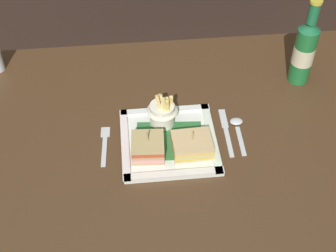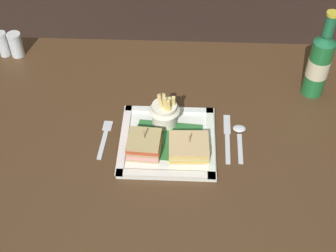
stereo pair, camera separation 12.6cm
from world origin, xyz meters
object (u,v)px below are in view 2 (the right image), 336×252
dining_table (169,162)px  salt_shaker (3,45)px  square_plate (167,142)px  sandwich_half_left (144,145)px  fork (105,137)px  sandwich_half_right (189,147)px  pepper_shaker (16,46)px  spoon (239,134)px  knife (227,136)px  beer_bottle (319,63)px  fries_cup (164,110)px

dining_table → salt_shaker: (-0.53, 0.31, 0.17)m
square_plate → sandwich_half_left: bearing=-145.6°
square_plate → fork: size_ratio=1.78×
fork → salt_shaker: (-0.36, 0.35, 0.03)m
sandwich_half_right → pepper_shaker: 0.68m
sandwich_half_left → spoon: bearing=17.1°
sandwich_half_left → salt_shaker: 0.62m
sandwich_half_right → knife: bearing=34.2°
square_plate → beer_bottle: 0.48m
spoon → salt_shaker: salt_shaker is taller
fries_cup → spoon: fries_cup is taller
dining_table → knife: (0.16, -0.02, 0.14)m
pepper_shaker → fries_cup: bearing=-31.6°
dining_table → beer_bottle: bearing=22.8°
pepper_shaker → fork: bearing=-47.1°
sandwich_half_right → spoon: size_ratio=0.77×
knife → dining_table: bearing=173.4°
fries_cup → fork: 0.17m
dining_table → spoon: spoon is taller
beer_bottle → fries_cup: bearing=-159.8°
knife → pepper_shaker: (-0.65, 0.33, 0.03)m
sandwich_half_left → spoon: sandwich_half_left is taller
sandwich_half_left → sandwich_half_right: bearing=0.0°
sandwich_half_left → fries_cup: 0.12m
fries_cup → spoon: bearing=-8.3°
fries_cup → spoon: 0.21m
sandwich_half_right → fries_cup: 0.13m
square_plate → pepper_shaker: (-0.49, 0.36, 0.03)m
square_plate → knife: 0.16m
salt_shaker → fries_cup: bearing=-29.5°
sandwich_half_left → sandwich_half_right: size_ratio=0.84×
square_plate → salt_shaker: (-0.53, 0.36, 0.03)m
square_plate → beer_bottle: beer_bottle is taller
spoon → sandwich_half_right: bearing=-150.7°
fries_cup → pepper_shaker: (-0.48, 0.30, -0.02)m
fries_cup → sandwich_half_right: bearing=-57.9°
dining_table → sandwich_half_right: size_ratio=12.78×
fries_cup → knife: (0.17, -0.04, -0.05)m
square_plate → sandwich_half_left: (-0.06, -0.04, 0.03)m
fries_cup → salt_shaker: (-0.52, 0.30, -0.02)m
beer_bottle → square_plate: bearing=-151.8°
salt_shaker → knife: bearing=-25.6°
salt_shaker → fork: bearing=-43.6°
dining_table → knife: knife is taller
sandwich_half_right → knife: size_ratio=0.58×
spoon → knife: bearing=-169.0°
sandwich_half_right → beer_bottle: 0.45m
sandwich_half_right → pepper_shaker: bearing=143.7°
fries_cup → fork: size_ratio=0.77×
sandwich_half_left → pepper_shaker: size_ratio=1.09×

